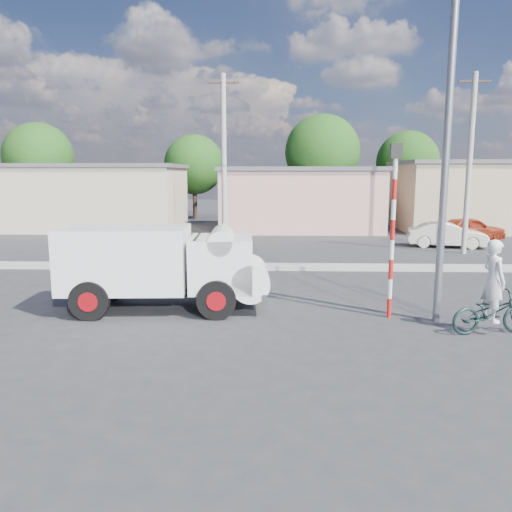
{
  "coord_description": "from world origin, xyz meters",
  "views": [
    {
      "loc": [
        0.21,
        -10.92,
        3.63
      ],
      "look_at": [
        -0.25,
        3.15,
        1.3
      ],
      "focal_mm": 35.0,
      "sensor_mm": 36.0,
      "label": 1
    }
  ],
  "objects_px": {
    "truck": "(166,264)",
    "streetlight": "(441,116)",
    "bicycle": "(491,312)",
    "car_red": "(470,229)",
    "cyclist": "(492,294)",
    "car_cream": "(447,235)",
    "traffic_pole": "(393,216)"
  },
  "relations": [
    {
      "from": "car_cream",
      "to": "streetlight",
      "type": "height_order",
      "value": "streetlight"
    },
    {
      "from": "truck",
      "to": "car_red",
      "type": "distance_m",
      "value": 19.86
    },
    {
      "from": "cyclist",
      "to": "car_cream",
      "type": "xyz_separation_m",
      "value": [
        3.69,
        13.74,
        -0.32
      ]
    },
    {
      "from": "bicycle",
      "to": "streetlight",
      "type": "bearing_deg",
      "value": 38.28
    },
    {
      "from": "bicycle",
      "to": "car_cream",
      "type": "bearing_deg",
      "value": -26.03
    },
    {
      "from": "car_red",
      "to": "truck",
      "type": "bearing_deg",
      "value": 122.22
    },
    {
      "from": "car_cream",
      "to": "streetlight",
      "type": "bearing_deg",
      "value": 170.84
    },
    {
      "from": "bicycle",
      "to": "streetlight",
      "type": "distance_m",
      "value": 4.69
    },
    {
      "from": "bicycle",
      "to": "streetlight",
      "type": "relative_size",
      "value": 0.21
    },
    {
      "from": "cyclist",
      "to": "streetlight",
      "type": "distance_m",
      "value": 4.27
    },
    {
      "from": "cyclist",
      "to": "car_cream",
      "type": "relative_size",
      "value": 0.5
    },
    {
      "from": "bicycle",
      "to": "car_red",
      "type": "xyz_separation_m",
      "value": [
        5.77,
        16.25,
        0.16
      ]
    },
    {
      "from": "truck",
      "to": "bicycle",
      "type": "distance_m",
      "value": 8.09
    },
    {
      "from": "cyclist",
      "to": "car_red",
      "type": "bearing_deg",
      "value": -30.54
    },
    {
      "from": "cyclist",
      "to": "car_red",
      "type": "relative_size",
      "value": 0.49
    },
    {
      "from": "car_cream",
      "to": "streetlight",
      "type": "xyz_separation_m",
      "value": [
        -4.77,
        -12.81,
        4.34
      ]
    },
    {
      "from": "car_cream",
      "to": "truck",
      "type": "bearing_deg",
      "value": 147.22
    },
    {
      "from": "car_cream",
      "to": "car_red",
      "type": "bearing_deg",
      "value": -28.44
    },
    {
      "from": "cyclist",
      "to": "truck",
      "type": "bearing_deg",
      "value": 66.02
    },
    {
      "from": "truck",
      "to": "traffic_pole",
      "type": "height_order",
      "value": "traffic_pole"
    },
    {
      "from": "cyclist",
      "to": "streetlight",
      "type": "height_order",
      "value": "streetlight"
    },
    {
      "from": "bicycle",
      "to": "truck",
      "type": "bearing_deg",
      "value": 66.02
    },
    {
      "from": "car_cream",
      "to": "traffic_pole",
      "type": "height_order",
      "value": "traffic_pole"
    },
    {
      "from": "car_red",
      "to": "streetlight",
      "type": "height_order",
      "value": "streetlight"
    },
    {
      "from": "truck",
      "to": "car_cream",
      "type": "height_order",
      "value": "truck"
    },
    {
      "from": "truck",
      "to": "streetlight",
      "type": "relative_size",
      "value": 0.61
    },
    {
      "from": "truck",
      "to": "bicycle",
      "type": "xyz_separation_m",
      "value": [
        7.85,
        -1.81,
        -0.74
      ]
    },
    {
      "from": "truck",
      "to": "streetlight",
      "type": "distance_m",
      "value": 7.77
    },
    {
      "from": "car_red",
      "to": "streetlight",
      "type": "distance_m",
      "value": 17.32
    },
    {
      "from": "car_red",
      "to": "cyclist",
      "type": "bearing_deg",
      "value": 146.0
    },
    {
      "from": "bicycle",
      "to": "traffic_pole",
      "type": "relative_size",
      "value": 0.43
    },
    {
      "from": "bicycle",
      "to": "car_red",
      "type": "distance_m",
      "value": 17.24
    }
  ]
}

